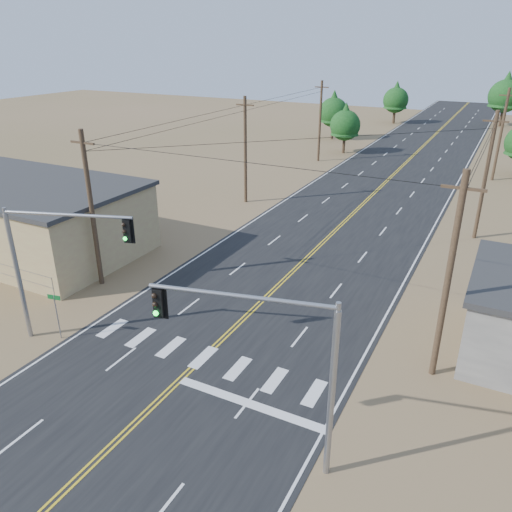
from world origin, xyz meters
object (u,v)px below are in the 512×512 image
Objects in this scene: signal_mast_left at (49,254)px; street_sign at (56,310)px; signal_mast_right at (277,354)px; building_left at (12,215)px.

street_sign is (-0.20, -0.02, -3.23)m from signal_mast_left.
signal_mast_left reaches higher than signal_mast_right.
building_left is 2.78× the size of signal_mast_right.
street_sign is at bearing -31.14° from building_left.
signal_mast_right is at bearing -19.87° from street_sign.
signal_mast_left is 1.01× the size of signal_mast_right.
building_left is 29.16m from signal_mast_right.
signal_mast_right is (27.12, -10.45, 2.42)m from building_left.
signal_mast_right is 2.75× the size of street_sign.
street_sign is at bearing 166.72° from signal_mast_left.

